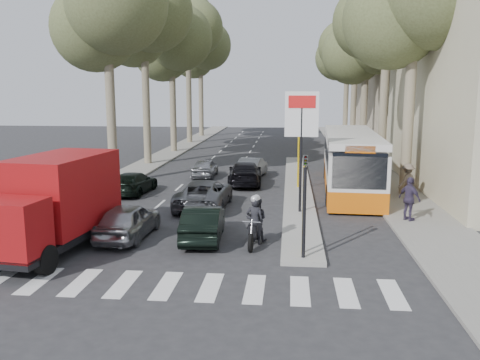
% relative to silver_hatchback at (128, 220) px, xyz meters
% --- Properties ---
extents(ground, '(120.00, 120.00, 0.00)m').
position_rel_silver_hatchback_xyz_m(ground, '(3.43, -0.67, -0.69)').
color(ground, '#28282B').
rests_on(ground, ground).
extents(sidewalk_right, '(3.20, 70.00, 0.12)m').
position_rel_silver_hatchback_xyz_m(sidewalk_right, '(12.03, 24.33, -0.63)').
color(sidewalk_right, gray).
rests_on(sidewalk_right, ground).
extents(median_left, '(2.40, 64.00, 0.12)m').
position_rel_silver_hatchback_xyz_m(median_left, '(-4.57, 27.33, -0.63)').
color(median_left, gray).
rests_on(median_left, ground).
extents(traffic_island, '(1.50, 26.00, 0.16)m').
position_rel_silver_hatchback_xyz_m(traffic_island, '(6.68, 10.33, -0.61)').
color(traffic_island, gray).
rests_on(traffic_island, ground).
extents(building_far, '(11.00, 20.00, 16.00)m').
position_rel_silver_hatchback_xyz_m(building_far, '(18.93, 33.33, 7.31)').
color(building_far, '#B7A88E').
rests_on(building_far, ground).
extents(billboard, '(1.50, 12.10, 5.60)m').
position_rel_silver_hatchback_xyz_m(billboard, '(6.68, 4.33, 3.01)').
color(billboard, yellow).
rests_on(billboard, ground).
extents(traffic_light_island, '(0.16, 0.41, 3.60)m').
position_rel_silver_hatchback_xyz_m(traffic_light_island, '(6.68, -2.17, 1.79)').
color(traffic_light_island, black).
rests_on(traffic_light_island, ground).
extents(tree_l_a, '(7.40, 7.20, 14.10)m').
position_rel_silver_hatchback_xyz_m(tree_l_a, '(-4.45, 11.44, 9.69)').
color(tree_l_a, '#6B604C').
rests_on(tree_l_a, ground).
extents(tree_l_b, '(7.40, 7.20, 14.88)m').
position_rel_silver_hatchback_xyz_m(tree_l_b, '(-4.55, 19.44, 10.38)').
color(tree_l_b, '#6B604C').
rests_on(tree_l_b, ground).
extents(tree_l_c, '(7.40, 7.20, 13.71)m').
position_rel_silver_hatchback_xyz_m(tree_l_c, '(-4.35, 27.44, 9.35)').
color(tree_l_c, '#6B604C').
rests_on(tree_l_c, ground).
extents(tree_l_d, '(7.40, 7.20, 15.66)m').
position_rel_silver_hatchback_xyz_m(tree_l_d, '(-4.45, 35.44, 11.07)').
color(tree_l_d, '#6B604C').
rests_on(tree_l_d, ground).
extents(tree_l_e, '(7.40, 7.20, 14.49)m').
position_rel_silver_hatchback_xyz_m(tree_l_e, '(-4.55, 43.44, 10.04)').
color(tree_l_e, '#6B604C').
rests_on(tree_l_e, ground).
extents(tree_r_b, '(7.40, 7.20, 15.27)m').
position_rel_silver_hatchback_xyz_m(tree_r_b, '(12.65, 17.44, 10.72)').
color(tree_r_b, '#6B604C').
rests_on(tree_r_b, ground).
extents(tree_r_c, '(7.40, 7.20, 13.32)m').
position_rel_silver_hatchback_xyz_m(tree_r_c, '(12.45, 25.44, 9.00)').
color(tree_r_c, '#6B604C').
rests_on(tree_r_c, ground).
extents(tree_r_d, '(7.40, 7.20, 14.88)m').
position_rel_silver_hatchback_xyz_m(tree_r_d, '(12.55, 33.44, 10.38)').
color(tree_r_d, '#6B604C').
rests_on(tree_r_d, ground).
extents(tree_r_e, '(7.40, 7.20, 14.10)m').
position_rel_silver_hatchback_xyz_m(tree_r_e, '(12.65, 41.44, 9.69)').
color(tree_r_e, '#6B604C').
rests_on(tree_r_e, ground).
extents(silver_hatchback, '(1.80, 4.13, 1.38)m').
position_rel_silver_hatchback_xyz_m(silver_hatchback, '(0.00, 0.00, 0.00)').
color(silver_hatchback, '#999AA0').
rests_on(silver_hatchback, ground).
extents(dark_hatchback, '(1.66, 4.09, 1.32)m').
position_rel_silver_hatchback_xyz_m(dark_hatchback, '(2.93, 0.05, -0.03)').
color(dark_hatchback, black).
rests_on(dark_hatchback, ground).
extents(queue_car_a, '(2.40, 5.04, 1.39)m').
position_rel_silver_hatchback_xyz_m(queue_car_a, '(2.08, 5.33, 0.00)').
color(queue_car_a, '#4E5156').
rests_on(queue_car_a, ground).
extents(queue_car_b, '(2.27, 4.93, 1.40)m').
position_rel_silver_hatchback_xyz_m(queue_car_b, '(3.51, 11.62, 0.01)').
color(queue_car_b, black).
rests_on(queue_car_b, ground).
extents(queue_car_c, '(1.50, 3.64, 1.23)m').
position_rel_silver_hatchback_xyz_m(queue_car_c, '(0.64, 14.05, -0.08)').
color(queue_car_c, gray).
rests_on(queue_car_c, ground).
extents(queue_car_d, '(1.90, 4.10, 1.30)m').
position_rel_silver_hatchback_xyz_m(queue_car_d, '(3.74, 14.33, -0.04)').
color(queue_car_d, '#4B4E52').
rests_on(queue_car_d, ground).
extents(queue_car_e, '(1.96, 4.24, 1.20)m').
position_rel_silver_hatchback_xyz_m(queue_car_e, '(-2.39, 8.33, -0.09)').
color(queue_car_e, black).
rests_on(queue_car_e, ground).
extents(red_truck, '(3.04, 6.50, 3.35)m').
position_rel_silver_hatchback_xyz_m(red_truck, '(-2.10, -1.72, 1.08)').
color(red_truck, black).
rests_on(red_truck, ground).
extents(city_bus, '(3.41, 12.74, 3.32)m').
position_rel_silver_hatchback_xyz_m(city_bus, '(9.63, 10.54, 1.06)').
color(city_bus, '#D55F0B').
rests_on(city_bus, ground).
extents(motorcycle, '(0.85, 2.23, 1.89)m').
position_rel_silver_hatchback_xyz_m(motorcycle, '(4.95, -0.29, 0.17)').
color(motorcycle, black).
rests_on(motorcycle, ground).
extents(pedestrian_near, '(1.11, 1.21, 1.89)m').
position_rel_silver_hatchback_xyz_m(pedestrian_near, '(11.32, 3.32, 0.37)').
color(pedestrian_near, '#3C334C').
rests_on(pedestrian_near, sidewalk_right).
extents(pedestrian_far, '(1.26, 1.12, 1.82)m').
position_rel_silver_hatchback_xyz_m(pedestrian_far, '(12.25, 7.95, 0.34)').
color(pedestrian_far, '#66594C').
rests_on(pedestrian_far, sidewalk_right).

